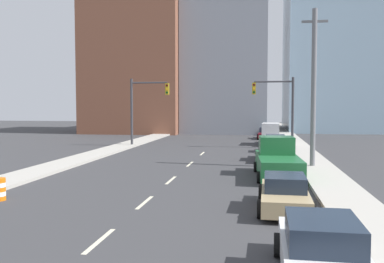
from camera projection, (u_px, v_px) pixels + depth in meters
name	position (u px, v px, depth m)	size (l,w,h in m)	color
sidewalk_left	(146.00, 139.00, 49.82)	(2.32, 90.46, 0.18)	#ADA89E
sidewalk_right	(292.00, 141.00, 47.25)	(2.32, 90.46, 0.18)	#ADA89E
lane_stripe_at_9m	(100.00, 241.00, 12.70)	(0.16, 2.40, 0.01)	beige
lane_stripe_at_14m	(145.00, 202.00, 17.71)	(0.16, 2.40, 0.01)	beige
lane_stripe_at_19m	(171.00, 180.00, 22.96)	(0.16, 2.40, 0.01)	beige
lane_stripe_at_26m	(190.00, 164.00, 29.26)	(0.16, 2.40, 0.01)	beige
lane_stripe_at_32m	(202.00, 154.00, 35.63)	(0.16, 2.40, 0.01)	beige
building_brick_left	(141.00, 70.00, 65.52)	(14.00, 16.00, 18.83)	brown
building_office_center	(228.00, 56.00, 67.30)	(12.00, 20.00, 23.50)	gray
building_glass_right	(328.00, 19.00, 68.44)	(13.00, 20.00, 35.55)	#99B7CC
traffic_signal_left	(142.00, 103.00, 41.74)	(3.86, 0.35, 6.62)	#38383D
traffic_signal_right	(282.00, 103.00, 39.67)	(3.86, 0.35, 6.62)	#38383D
utility_pole_right_mid	(314.00, 87.00, 26.99)	(1.60, 0.32, 10.07)	slate
sedan_white	(322.00, 253.00, 9.73)	(2.14, 4.78, 1.46)	silver
sedan_tan	(285.00, 194.00, 16.42)	(2.09, 4.63, 1.36)	tan
pickup_truck_green	(277.00, 161.00, 24.00)	(2.71, 6.29, 2.22)	#1E6033
sedan_black	(271.00, 152.00, 31.23)	(2.22, 4.81, 1.41)	black
sedan_navy	(275.00, 144.00, 36.74)	(2.10, 4.27, 1.50)	#141E47
box_truck_gray	(271.00, 134.00, 43.73)	(2.42, 6.13, 2.21)	slate
sedan_maroon	(266.00, 133.00, 51.37)	(2.21, 4.79, 1.36)	maroon
sedan_teal	(270.00, 130.00, 57.77)	(2.22, 4.75, 1.37)	#196B75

